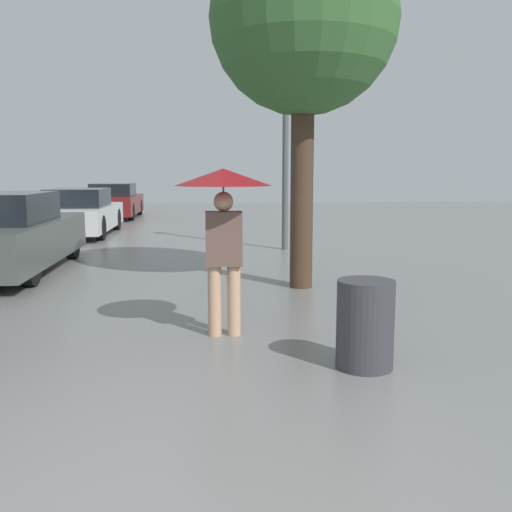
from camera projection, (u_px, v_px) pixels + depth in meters
The scene contains 7 objects.
pedestrian at pixel (223, 203), 5.85m from camera, with size 1.00×1.00×1.75m.
parked_car_second at pixel (2, 235), 9.81m from camera, with size 1.87×4.53×1.37m.
parked_car_third at pixel (80, 213), 15.63m from camera, with size 1.70×4.33×1.27m.
parked_car_farthest at pixel (114, 202), 21.56m from camera, with size 1.74×4.26×1.30m.
tree at pixel (304, 22), 8.04m from camera, with size 2.68×2.68×5.20m.
street_lamp at pixel (286, 112), 12.34m from camera, with size 0.35×0.35×4.69m.
trash_bin at pixel (365, 324), 5.00m from camera, with size 0.50×0.50×0.78m.
Camera 1 is at (0.22, -2.32, 1.71)m, focal length 40.00 mm.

